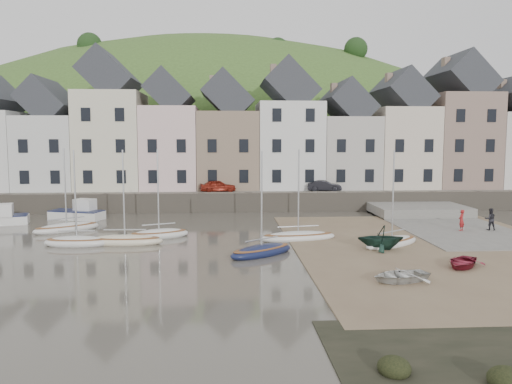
{
  "coord_description": "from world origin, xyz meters",
  "views": [
    {
      "loc": [
        -2.2,
        -30.25,
        6.82
      ],
      "look_at": [
        0.0,
        6.0,
        3.0
      ],
      "focal_mm": 35.83,
      "sensor_mm": 36.0,
      "label": 1
    }
  ],
  "objects": [
    {
      "name": "car_left",
      "position": [
        -2.92,
        19.5,
        2.2
      ],
      "size": [
        3.69,
        2.0,
        1.19
      ],
      "primitive_type": "imported",
      "rotation": [
        0.0,
        0.0,
        1.75
      ],
      "color": "maroon",
      "rests_on": "quay_street"
    },
    {
      "name": "sailboat_1",
      "position": [
        -11.69,
        2.48,
        0.27
      ],
      "size": [
        4.22,
        1.63,
        6.32
      ],
      "color": "silver",
      "rests_on": "ground"
    },
    {
      "name": "quay_land",
      "position": [
        0.0,
        32.0,
        0.75
      ],
      "size": [
        90.0,
        30.0,
        1.5
      ],
      "primitive_type": "cube",
      "color": "#3C5A24",
      "rests_on": "ground"
    },
    {
      "name": "slipway",
      "position": [
        15.0,
        8.0,
        0.06
      ],
      "size": [
        8.0,
        18.0,
        0.12
      ],
      "primitive_type": "cube",
      "color": "slate",
      "rests_on": "ground"
    },
    {
      "name": "hillside",
      "position": [
        -5.0,
        60.0,
        -17.99
      ],
      "size": [
        134.4,
        84.0,
        84.0
      ],
      "color": "#3C5A24",
      "rests_on": "ground"
    },
    {
      "name": "person_dark",
      "position": [
        17.19,
        5.62,
        0.92
      ],
      "size": [
        0.87,
        0.73,
        1.61
      ],
      "primitive_type": "imported",
      "rotation": [
        0.0,
        0.0,
        2.98
      ],
      "color": "black",
      "rests_on": "slipway"
    },
    {
      "name": "sailboat_6",
      "position": [
        8.35,
        1.06,
        0.26
      ],
      "size": [
        4.76,
        3.96,
        6.32
      ],
      "color": "silver",
      "rests_on": "ground"
    },
    {
      "name": "sailboat_4",
      "position": [
        2.68,
        3.31,
        0.26
      ],
      "size": [
        5.4,
        2.38,
        6.32
      ],
      "color": "silver",
      "rests_on": "ground"
    },
    {
      "name": "quay_street",
      "position": [
        0.0,
        20.5,
        1.55
      ],
      "size": [
        70.0,
        7.0,
        0.1
      ],
      "primitive_type": "cube",
      "color": "slate",
      "rests_on": "quay_land"
    },
    {
      "name": "sailboat_2",
      "position": [
        -8.71,
        2.71,
        0.26
      ],
      "size": [
        4.93,
        1.61,
        6.32
      ],
      "color": "beige",
      "rests_on": "ground"
    },
    {
      "name": "townhouse_terrace",
      "position": [
        1.76,
        24.0,
        7.32
      ],
      "size": [
        61.05,
        8.0,
        13.93
      ],
      "color": "silver",
      "rests_on": "quay_land"
    },
    {
      "name": "rowboat_red",
      "position": [
        10.27,
        -4.6,
        0.33
      ],
      "size": [
        3.16,
        3.23,
        0.55
      ],
      "primitive_type": "imported",
      "rotation": [
        0.0,
        0.0,
        -0.72
      ],
      "color": "maroon",
      "rests_on": "beach"
    },
    {
      "name": "person_red",
      "position": [
        14.98,
        5.53,
        0.89
      ],
      "size": [
        0.66,
        0.65,
        1.54
      ],
      "primitive_type": "imported",
      "rotation": [
        0.0,
        0.0,
        3.89
      ],
      "color": "maroon",
      "rests_on": "slipway"
    },
    {
      "name": "beach",
      "position": [
        11.0,
        0.0,
        0.03
      ],
      "size": [
        18.0,
        26.0,
        0.06
      ],
      "primitive_type": "cube",
      "color": "brown",
      "rests_on": "ground"
    },
    {
      "name": "sailboat_5",
      "position": [
        -0.09,
        -0.9,
        0.26
      ],
      "size": [
        4.52,
        3.95,
        6.32
      ],
      "color": "#141B3F",
      "rests_on": "ground"
    },
    {
      "name": "ground",
      "position": [
        0.0,
        0.0,
        0.0
      ],
      "size": [
        160.0,
        160.0,
        0.0
      ],
      "primitive_type": "plane",
      "color": "#494439",
      "rests_on": "ground"
    },
    {
      "name": "car_right",
      "position": [
        7.61,
        19.5,
        2.15
      ],
      "size": [
        3.44,
        1.53,
        1.1
      ],
      "primitive_type": "imported",
      "rotation": [
        0.0,
        0.0,
        1.46
      ],
      "color": "black",
      "rests_on": "quay_street"
    },
    {
      "name": "sailboat_0",
      "position": [
        -13.91,
        7.72,
        0.26
      ],
      "size": [
        4.82,
        4.14,
        6.32
      ],
      "color": "silver",
      "rests_on": "ground"
    },
    {
      "name": "sailboat_3",
      "position": [
        -6.78,
        4.76,
        0.26
      ],
      "size": [
        4.46,
        2.96,
        6.32
      ],
      "color": "silver",
      "rests_on": "ground"
    },
    {
      "name": "rowboat_white",
      "position": [
        6.05,
        -7.06,
        0.36
      ],
      "size": [
        3.33,
        2.76,
        0.6
      ],
      "primitive_type": "imported",
      "rotation": [
        0.0,
        0.0,
        -1.3
      ],
      "color": "silver",
      "rests_on": "beach"
    },
    {
      "name": "motorboat_2",
      "position": [
        -14.62,
        13.41,
        0.58
      ],
      "size": [
        4.86,
        3.09,
        1.7
      ],
      "color": "silver",
      "rests_on": "ground"
    },
    {
      "name": "rowboat_green",
      "position": [
        7.27,
        -0.07,
        0.8
      ],
      "size": [
        2.84,
        2.46,
        1.48
      ],
      "primitive_type": "imported",
      "rotation": [
        0.0,
        0.0,
        -1.58
      ],
      "color": "black",
      "rests_on": "beach"
    },
    {
      "name": "seawall",
      "position": [
        0.0,
        17.0,
        0.9
      ],
      "size": [
        70.0,
        1.2,
        1.8
      ],
      "primitive_type": "cube",
      "color": "slate",
      "rests_on": "ground"
    }
  ]
}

